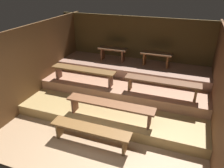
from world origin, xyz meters
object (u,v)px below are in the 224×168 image
Objects in this scene: bench_floor_center at (90,131)px; bench_middle_left at (83,71)px; bench_upper_right at (156,56)px; bench_middle_right at (162,83)px; bench_upper_left at (113,51)px; bench_lower_center at (110,106)px.

bench_middle_left reaches higher than bench_floor_center.
bench_floor_center is 3.35m from bench_upper_right.
bench_upper_right reaches higher than bench_middle_right.
bench_middle_left is at bearing 120.45° from bench_floor_center.
bench_floor_center is 2.14m from bench_middle_left.
bench_floor_center is at bearing -78.55° from bench_upper_left.
bench_lower_center is 1.53m from bench_middle_right.
bench_middle_left is (-1.25, 1.10, 0.27)m from bench_lower_center.
bench_lower_center is 2.24× the size of bench_upper_right.
bench_upper_right is (-0.41, 1.37, 0.24)m from bench_middle_right.
bench_lower_center is at bearing -133.14° from bench_middle_right.
bench_middle_left is 2.27m from bench_middle_right.
bench_upper_right reaches higher than bench_lower_center.
bench_floor_center is at bearing -104.43° from bench_upper_right.
bench_middle_left is at bearing -106.76° from bench_upper_left.
bench_middle_left is at bearing -143.70° from bench_upper_right.
bench_upper_left reaches higher than bench_middle_right.
bench_upper_right is (0.81, 3.15, 0.79)m from bench_floor_center.
bench_upper_right is (1.45, 0.00, 0.00)m from bench_upper_left.
bench_floor_center is 0.94× the size of bench_middle_left.
bench_middle_left is (-1.05, 1.79, 0.55)m from bench_floor_center.
bench_upper_right is (1.86, 1.37, 0.24)m from bench_middle_left.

